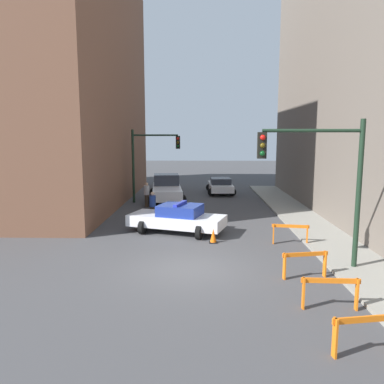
{
  "coord_description": "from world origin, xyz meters",
  "views": [
    {
      "loc": [
        0.39,
        -12.89,
        4.74
      ],
      "look_at": [
        -0.04,
        6.17,
        1.88
      ],
      "focal_mm": 35.0,
      "sensor_mm": 36.0,
      "label": 1
    }
  ],
  "objects_px": {
    "traffic_light_near": "(326,171)",
    "traffic_cone": "(213,236)",
    "barrier_mid": "(330,288)",
    "pedestrian_corner": "(147,194)",
    "barrier_front": "(366,328)",
    "white_truck": "(167,189)",
    "barrier_corner": "(290,231)",
    "pedestrian_crossing": "(153,206)",
    "traffic_light_far": "(148,155)",
    "parked_car_near": "(220,185)",
    "police_car": "(178,218)",
    "barrier_back": "(305,260)"
  },
  "relations": [
    {
      "from": "traffic_light_near",
      "to": "traffic_cone",
      "type": "relative_size",
      "value": 7.93
    },
    {
      "from": "parked_car_near",
      "to": "pedestrian_corner",
      "type": "relative_size",
      "value": 2.63
    },
    {
      "from": "pedestrian_crossing",
      "to": "traffic_cone",
      "type": "height_order",
      "value": "pedestrian_crossing"
    },
    {
      "from": "barrier_corner",
      "to": "barrier_front",
      "type": "bearing_deg",
      "value": -92.38
    },
    {
      "from": "traffic_light_near",
      "to": "police_car",
      "type": "height_order",
      "value": "traffic_light_near"
    },
    {
      "from": "traffic_cone",
      "to": "pedestrian_crossing",
      "type": "bearing_deg",
      "value": 127.16
    },
    {
      "from": "white_truck",
      "to": "barrier_corner",
      "type": "height_order",
      "value": "white_truck"
    },
    {
      "from": "white_truck",
      "to": "pedestrian_crossing",
      "type": "relative_size",
      "value": 3.37
    },
    {
      "from": "police_car",
      "to": "barrier_front",
      "type": "height_order",
      "value": "police_car"
    },
    {
      "from": "traffic_light_far",
      "to": "traffic_light_near",
      "type": "bearing_deg",
      "value": -59.25
    },
    {
      "from": "traffic_light_far",
      "to": "pedestrian_crossing",
      "type": "height_order",
      "value": "traffic_light_far"
    },
    {
      "from": "police_car",
      "to": "pedestrian_corner",
      "type": "distance_m",
      "value": 7.2
    },
    {
      "from": "barrier_mid",
      "to": "traffic_cone",
      "type": "height_order",
      "value": "barrier_mid"
    },
    {
      "from": "traffic_light_far",
      "to": "barrier_front",
      "type": "bearing_deg",
      "value": -68.81
    },
    {
      "from": "traffic_light_near",
      "to": "white_truck",
      "type": "bearing_deg",
      "value": 115.72
    },
    {
      "from": "pedestrian_crossing",
      "to": "barrier_back",
      "type": "xyz_separation_m",
      "value": [
        6.19,
        -8.45,
        -0.24
      ]
    },
    {
      "from": "pedestrian_corner",
      "to": "barrier_back",
      "type": "relative_size",
      "value": 1.05
    },
    {
      "from": "barrier_mid",
      "to": "barrier_back",
      "type": "height_order",
      "value": "same"
    },
    {
      "from": "traffic_light_far",
      "to": "pedestrian_crossing",
      "type": "distance_m",
      "value": 6.51
    },
    {
      "from": "pedestrian_corner",
      "to": "police_car",
      "type": "bearing_deg",
      "value": -21.86
    },
    {
      "from": "pedestrian_corner",
      "to": "barrier_corner",
      "type": "xyz_separation_m",
      "value": [
        7.57,
        -8.75,
        -0.24
      ]
    },
    {
      "from": "white_truck",
      "to": "parked_car_near",
      "type": "height_order",
      "value": "white_truck"
    },
    {
      "from": "traffic_light_far",
      "to": "traffic_cone",
      "type": "bearing_deg",
      "value": -67.28
    },
    {
      "from": "parked_car_near",
      "to": "barrier_front",
      "type": "distance_m",
      "value": 23.28
    },
    {
      "from": "barrier_back",
      "to": "barrier_corner",
      "type": "height_order",
      "value": "same"
    },
    {
      "from": "traffic_light_near",
      "to": "barrier_mid",
      "type": "bearing_deg",
      "value": -103.69
    },
    {
      "from": "police_car",
      "to": "barrier_corner",
      "type": "distance_m",
      "value": 5.46
    },
    {
      "from": "traffic_light_near",
      "to": "barrier_front",
      "type": "xyz_separation_m",
      "value": [
        -0.73,
        -5.33,
        -2.91
      ]
    },
    {
      "from": "pedestrian_corner",
      "to": "barrier_back",
      "type": "bearing_deg",
      "value": -12.77
    },
    {
      "from": "traffic_light_near",
      "to": "pedestrian_crossing",
      "type": "relative_size",
      "value": 3.13
    },
    {
      "from": "police_car",
      "to": "parked_car_near",
      "type": "height_order",
      "value": "police_car"
    },
    {
      "from": "pedestrian_corner",
      "to": "barrier_front",
      "type": "xyz_separation_m",
      "value": [
        7.22,
        -17.17,
        -0.24
      ]
    },
    {
      "from": "white_truck",
      "to": "traffic_cone",
      "type": "distance_m",
      "value": 11.29
    },
    {
      "from": "barrier_corner",
      "to": "traffic_cone",
      "type": "height_order",
      "value": "barrier_corner"
    },
    {
      "from": "parked_car_near",
      "to": "barrier_front",
      "type": "xyz_separation_m",
      "value": [
        1.94,
        -23.2,
        -0.06
      ]
    },
    {
      "from": "pedestrian_crossing",
      "to": "traffic_light_far",
      "type": "bearing_deg",
      "value": -42.49
    },
    {
      "from": "police_car",
      "to": "pedestrian_crossing",
      "type": "xyz_separation_m",
      "value": [
        -1.55,
        2.52,
        0.14
      ]
    },
    {
      "from": "barrier_mid",
      "to": "parked_car_near",
      "type": "bearing_deg",
      "value": 95.15
    },
    {
      "from": "pedestrian_corner",
      "to": "traffic_light_far",
      "type": "bearing_deg",
      "value": 140.47
    },
    {
      "from": "barrier_mid",
      "to": "traffic_light_near",
      "type": "bearing_deg",
      "value": 76.31
    },
    {
      "from": "police_car",
      "to": "traffic_cone",
      "type": "height_order",
      "value": "police_car"
    },
    {
      "from": "parked_car_near",
      "to": "barrier_back",
      "type": "bearing_deg",
      "value": -86.68
    },
    {
      "from": "barrier_front",
      "to": "barrier_corner",
      "type": "xyz_separation_m",
      "value": [
        0.35,
        8.42,
        0.0
      ]
    },
    {
      "from": "barrier_front",
      "to": "barrier_back",
      "type": "distance_m",
      "value": 4.47
    },
    {
      "from": "parked_car_near",
      "to": "pedestrian_crossing",
      "type": "distance_m",
      "value": 11.16
    },
    {
      "from": "police_car",
      "to": "barrier_mid",
      "type": "distance_m",
      "value": 9.49
    },
    {
      "from": "police_car",
      "to": "traffic_light_near",
      "type": "bearing_deg",
      "value": -114.71
    },
    {
      "from": "barrier_front",
      "to": "barrier_corner",
      "type": "relative_size",
      "value": 1.0
    },
    {
      "from": "barrier_corner",
      "to": "white_truck",
      "type": "bearing_deg",
      "value": 120.18
    },
    {
      "from": "parked_car_near",
      "to": "traffic_cone",
      "type": "bearing_deg",
      "value": -96.56
    }
  ]
}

